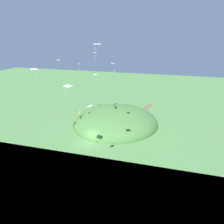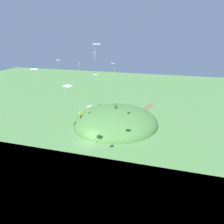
# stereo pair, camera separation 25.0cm
# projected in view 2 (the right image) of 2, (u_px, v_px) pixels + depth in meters

# --- Properties ---
(ground_plane) EXTENTS (160.00, 160.00, 0.00)m
(ground_plane) POSITION_uv_depth(u_px,v_px,m) (88.00, 143.00, 43.86)
(ground_plane) COLOR #578C49
(grass_hill) EXTENTS (21.02, 19.48, 7.52)m
(grass_hill) POSITION_uv_depth(u_px,v_px,m) (116.00, 124.00, 52.89)
(grass_hill) COLOR #4E843F
(grass_hill) RESTS_ON ground_plane
(dirt_path) EXTENTS (11.04, 3.54, 0.04)m
(dirt_path) POSITION_uv_depth(u_px,v_px,m) (146.00, 109.00, 63.16)
(dirt_path) COLOR #706347
(dirt_path) RESTS_ON ground_plane
(person_watching_kites) EXTENTS (0.56, 0.56, 1.76)m
(person_watching_kites) POSITION_uv_depth(u_px,v_px,m) (115.00, 104.00, 51.00)
(person_watching_kites) COLOR #413636
(person_watching_kites) RESTS_ON grass_hill
(person_on_hilltop) EXTENTS (0.62, 0.62, 1.65)m
(person_on_hilltop) POSITION_uv_depth(u_px,v_px,m) (80.00, 114.00, 50.15)
(person_on_hilltop) COLOR black
(person_on_hilltop) RESTS_ON grass_hill
(kite_0) EXTENTS (0.72, 0.62, 1.71)m
(kite_0) POSITION_uv_depth(u_px,v_px,m) (79.00, 65.00, 52.79)
(kite_0) COLOR white
(kite_1) EXTENTS (1.24, 1.23, 2.01)m
(kite_1) POSITION_uv_depth(u_px,v_px,m) (34.00, 70.00, 35.87)
(kite_1) COLOR white
(kite_2) EXTENTS (0.85, 0.71, 1.50)m
(kite_2) POSITION_uv_depth(u_px,v_px,m) (58.00, 61.00, 37.63)
(kite_2) COLOR silver
(kite_3) EXTENTS (0.85, 0.72, 1.56)m
(kite_3) POSITION_uv_depth(u_px,v_px,m) (94.00, 53.00, 41.00)
(kite_3) COLOR white
(kite_4) EXTENTS (1.28, 0.97, 1.59)m
(kite_4) POSITION_uv_depth(u_px,v_px,m) (95.00, 75.00, 51.55)
(kite_4) COLOR white
(kite_5) EXTENTS (0.93, 1.06, 1.44)m
(kite_5) POSITION_uv_depth(u_px,v_px,m) (96.00, 45.00, 26.32)
(kite_5) COLOR white
(kite_6) EXTENTS (0.95, 0.66, 1.56)m
(kite_6) POSITION_uv_depth(u_px,v_px,m) (89.00, 107.00, 31.18)
(kite_6) COLOR white
(kite_7) EXTENTS (1.02, 0.89, 1.79)m
(kite_7) POSITION_uv_depth(u_px,v_px,m) (113.00, 64.00, 36.97)
(kite_7) COLOR white
(kite_8) EXTENTS (1.15, 1.39, 2.00)m
(kite_8) POSITION_uv_depth(u_px,v_px,m) (67.00, 87.00, 30.56)
(kite_8) COLOR white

